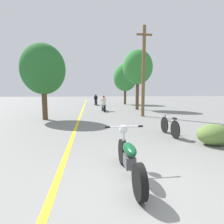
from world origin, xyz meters
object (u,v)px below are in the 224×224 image
(motorcycle_foreground, at_px, (129,157))
(motorcycle_rider_lead, at_px, (104,105))
(roadside_tree_right_far, at_px, (125,78))
(utility_pole, at_px, (144,71))
(motorcycle_rider_far, at_px, (96,101))
(bicycle_parked, at_px, (169,126))
(roadside_tree_right_near, at_px, (138,67))
(roadside_tree_left, at_px, (43,69))

(motorcycle_foreground, distance_m, motorcycle_rider_lead, 12.37)
(roadside_tree_right_far, xyz_separation_m, motorcycle_rider_lead, (-3.64, -8.06, -3.14))
(utility_pole, distance_m, motorcycle_foreground, 9.55)
(motorcycle_rider_far, bearing_deg, bicycle_parked, -81.91)
(utility_pole, height_order, motorcycle_foreground, utility_pole)
(motorcycle_foreground, height_order, bicycle_parked, motorcycle_foreground)
(motorcycle_rider_lead, xyz_separation_m, bicycle_parked, (1.90, -9.21, -0.15))
(utility_pole, height_order, roadside_tree_right_far, utility_pole)
(utility_pole, xyz_separation_m, roadside_tree_right_near, (0.90, 4.72, 0.87))
(motorcycle_rider_lead, height_order, bicycle_parked, motorcycle_rider_lead)
(roadside_tree_right_near, bearing_deg, roadside_tree_left, -144.65)
(motorcycle_rider_far, bearing_deg, utility_pole, -75.00)
(roadside_tree_right_near, relative_size, roadside_tree_left, 1.23)
(motorcycle_rider_far, bearing_deg, motorcycle_rider_lead, -86.56)
(roadside_tree_left, relative_size, motorcycle_rider_far, 2.32)
(roadside_tree_right_far, relative_size, bicycle_parked, 3.37)
(utility_pole, height_order, motorcycle_rider_lead, utility_pole)
(motorcycle_foreground, bearing_deg, motorcycle_rider_lead, 87.67)
(utility_pole, relative_size, motorcycle_foreground, 3.01)
(roadside_tree_left, bearing_deg, motorcycle_rider_lead, 46.58)
(motorcycle_foreground, bearing_deg, bicycle_parked, 52.69)
(roadside_tree_right_near, distance_m, motorcycle_foreground, 14.38)
(roadside_tree_left, xyz_separation_m, motorcycle_rider_far, (3.66, 11.52, -2.59))
(roadside_tree_right_near, bearing_deg, motorcycle_rider_far, 121.70)
(motorcycle_rider_lead, bearing_deg, motorcycle_foreground, -92.33)
(roadside_tree_right_far, height_order, motorcycle_rider_far, roadside_tree_right_far)
(roadside_tree_right_near, relative_size, bicycle_parked, 3.51)
(motorcycle_foreground, xyz_separation_m, motorcycle_rider_far, (0.07, 19.56, 0.11))
(roadside_tree_right_far, xyz_separation_m, roadside_tree_left, (-7.73, -12.38, -0.54))
(utility_pole, distance_m, roadside_tree_right_far, 11.86)
(roadside_tree_right_near, height_order, motorcycle_rider_far, roadside_tree_right_near)
(roadside_tree_right_far, bearing_deg, motorcycle_foreground, -101.48)
(utility_pole, bearing_deg, roadside_tree_right_far, 84.44)
(utility_pole, relative_size, bicycle_parked, 3.80)
(motorcycle_rider_lead, bearing_deg, motorcycle_rider_far, 93.44)
(motorcycle_rider_far, bearing_deg, motorcycle_foreground, -90.20)
(motorcycle_rider_lead, distance_m, motorcycle_rider_far, 7.21)
(roadside_tree_right_near, height_order, motorcycle_foreground, roadside_tree_right_near)
(roadside_tree_left, relative_size, motorcycle_rider_lead, 2.34)
(roadside_tree_left, relative_size, bicycle_parked, 2.86)
(roadside_tree_right_near, xyz_separation_m, roadside_tree_right_far, (0.24, 7.07, -0.42))
(roadside_tree_right_far, height_order, bicycle_parked, roadside_tree_right_far)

